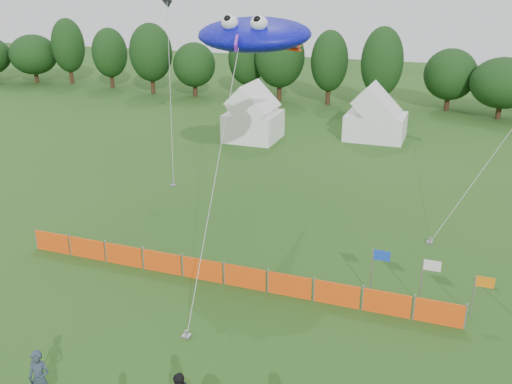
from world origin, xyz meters
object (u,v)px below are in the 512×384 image
(tent_right, at_px, (376,118))
(stingray_kite, at_px, (257,34))
(tent_left, at_px, (253,117))
(barrier_fence, at_px, (223,273))
(spectator_a, at_px, (40,378))

(tent_right, height_order, stingray_kite, stingray_kite)
(tent_left, bearing_deg, barrier_fence, -72.85)
(tent_right, bearing_deg, spectator_a, -97.90)
(spectator_a, xyz_separation_m, stingray_kite, (1.38, 15.89, 8.94))
(barrier_fence, xyz_separation_m, spectator_a, (-2.39, -8.80, 0.46))
(barrier_fence, bearing_deg, tent_left, 107.15)
(tent_left, height_order, spectator_a, tent_left)
(spectator_a, bearing_deg, barrier_fence, 63.64)
(barrier_fence, height_order, spectator_a, spectator_a)
(tent_left, relative_size, tent_right, 0.87)
(tent_right, height_order, spectator_a, tent_right)
(tent_left, height_order, barrier_fence, tent_left)
(tent_right, relative_size, spectator_a, 2.49)
(tent_right, bearing_deg, tent_left, -159.07)
(tent_right, relative_size, stingray_kite, 0.26)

